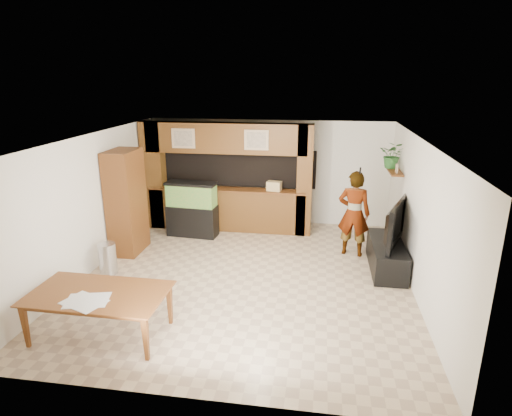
% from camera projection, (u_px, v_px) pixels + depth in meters
% --- Properties ---
extents(floor, '(6.50, 6.50, 0.00)m').
position_uv_depth(floor, '(246.00, 276.00, 8.10)').
color(floor, tan).
rests_on(floor, ground).
extents(ceiling, '(6.50, 6.50, 0.00)m').
position_uv_depth(ceiling, '(245.00, 139.00, 7.32)').
color(ceiling, white).
rests_on(ceiling, wall_back).
extents(wall_back, '(6.00, 0.00, 6.00)m').
position_uv_depth(wall_back, '(268.00, 172.00, 10.78)').
color(wall_back, silver).
rests_on(wall_back, floor).
extents(wall_left, '(0.00, 6.50, 6.50)m').
position_uv_depth(wall_left, '(91.00, 204.00, 8.14)').
color(wall_left, silver).
rests_on(wall_left, floor).
extents(wall_right, '(0.00, 6.50, 6.50)m').
position_uv_depth(wall_right, '(419.00, 219.00, 7.28)').
color(wall_right, silver).
rests_on(wall_right, floor).
extents(partition, '(4.20, 0.99, 2.60)m').
position_uv_depth(partition, '(226.00, 176.00, 10.33)').
color(partition, brown).
rests_on(partition, floor).
extents(wall_clock, '(0.05, 0.25, 0.25)m').
position_uv_depth(wall_clock, '(114.00, 163.00, 8.90)').
color(wall_clock, black).
rests_on(wall_clock, wall_left).
extents(wall_shelf, '(0.25, 0.90, 0.04)m').
position_uv_depth(wall_shelf, '(394.00, 171.00, 9.02)').
color(wall_shelf, brown).
rests_on(wall_shelf, wall_right).
extents(pantry_cabinet, '(0.55, 0.90, 2.19)m').
position_uv_depth(pantry_cabinet, '(126.00, 202.00, 8.96)').
color(pantry_cabinet, brown).
rests_on(pantry_cabinet, floor).
extents(trash_can, '(0.33, 0.33, 0.61)m').
position_uv_depth(trash_can, '(108.00, 259.00, 8.13)').
color(trash_can, '#B2B2B7').
rests_on(trash_can, floor).
extents(aquarium, '(1.17, 0.44, 1.29)m').
position_uv_depth(aquarium, '(192.00, 210.00, 9.98)').
color(aquarium, black).
rests_on(aquarium, floor).
extents(tv_stand, '(0.60, 1.64, 0.55)m').
position_uv_depth(tv_stand, '(386.00, 256.00, 8.35)').
color(tv_stand, black).
rests_on(tv_stand, floor).
extents(television, '(0.67, 1.43, 0.84)m').
position_uv_depth(television, '(390.00, 222.00, 8.14)').
color(television, black).
rests_on(television, tv_stand).
extents(photo_frame, '(0.04, 0.13, 0.18)m').
position_uv_depth(photo_frame, '(397.00, 168.00, 8.78)').
color(photo_frame, tan).
rests_on(photo_frame, wall_shelf).
extents(potted_plant, '(0.64, 0.61, 0.57)m').
position_uv_depth(potted_plant, '(393.00, 155.00, 9.15)').
color(potted_plant, '#255B24').
rests_on(potted_plant, wall_shelf).
extents(person, '(0.73, 0.55, 1.81)m').
position_uv_depth(person, '(354.00, 214.00, 8.84)').
color(person, '#9D7456').
rests_on(person, floor).
extents(microphone, '(0.03, 0.09, 0.15)m').
position_uv_depth(microphone, '(360.00, 171.00, 8.40)').
color(microphone, black).
rests_on(microphone, person).
extents(dining_table, '(1.97, 1.12, 0.69)m').
position_uv_depth(dining_table, '(99.00, 315.00, 6.15)').
color(dining_table, brown).
rests_on(dining_table, floor).
extents(newspaper_a, '(0.67, 0.58, 0.01)m').
position_uv_depth(newspaper_a, '(84.00, 302.00, 5.82)').
color(newspaper_a, silver).
rests_on(newspaper_a, dining_table).
extents(newspaper_b, '(0.65, 0.54, 0.01)m').
position_uv_depth(newspaper_b, '(87.00, 300.00, 5.87)').
color(newspaper_b, silver).
rests_on(newspaper_b, dining_table).
extents(counter_box, '(0.36, 0.28, 0.22)m').
position_uv_depth(counter_box, '(274.00, 186.00, 10.03)').
color(counter_box, tan).
rests_on(counter_box, partition).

